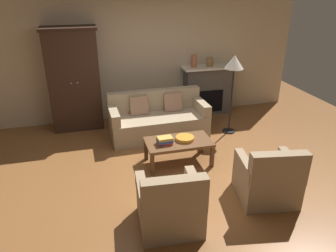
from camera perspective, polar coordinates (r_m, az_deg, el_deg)
The scene contains 13 objects.
ground_plane at distance 5.34m, azimuth 0.20°, elevation -7.99°, with size 9.60×9.60×0.00m, color brown.
back_wall at distance 7.16m, azimuth -5.18°, elevation 12.47°, with size 7.20×0.10×2.80m, color beige.
fireplace at distance 7.55m, azimuth 7.13°, elevation 6.47°, with size 1.26×0.48×1.12m.
armoire at distance 6.83m, azimuth -16.31°, elevation 7.92°, with size 1.06×0.57×2.08m.
couch at distance 6.44m, azimuth -1.80°, elevation 1.08°, with size 1.94×0.90×0.86m.
coffee_table at distance 5.40m, azimuth 1.87°, elevation -3.16°, with size 1.10×0.60×0.42m.
fruit_bowl at distance 5.40m, azimuth 3.03°, elevation -2.20°, with size 0.31×0.31×0.06m, color orange.
book_stack at distance 5.25m, azimuth -0.57°, elevation -2.60°, with size 0.26×0.20×0.12m.
mantel_vase_terracotta at distance 7.22m, azimuth 4.61°, elevation 11.43°, with size 0.12×0.12×0.28m, color #A86042.
mantel_vase_bronze at distance 7.37m, azimuth 7.45°, elevation 11.21°, with size 0.15×0.15×0.19m, color olive.
armchair_near_left at distance 4.09m, azimuth 0.38°, elevation -14.02°, with size 0.83×0.82×0.88m.
armchair_near_right at distance 4.77m, azimuth 17.30°, elevation -9.11°, with size 0.89×0.89×0.88m.
floor_lamp at distance 6.36m, azimuth 11.65°, elevation 10.29°, with size 0.36×0.36×1.59m.
Camera 1 is at (-1.17, -4.37, 2.85)m, focal length 34.34 mm.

